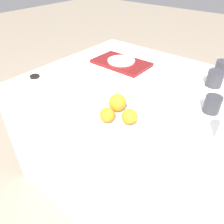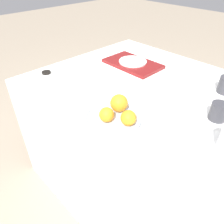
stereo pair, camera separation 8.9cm
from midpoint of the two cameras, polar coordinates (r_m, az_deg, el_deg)
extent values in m
plane|color=gray|center=(1.70, 3.58, -16.01)|extent=(12.00, 12.00, 0.00)
cube|color=white|center=(1.42, 4.15, -6.52)|extent=(1.21, 1.03, 0.76)
cylinder|color=#B2BCC6|center=(0.92, -2.79, -2.08)|extent=(0.24, 0.24, 0.02)
torus|color=#B2BCC6|center=(0.91, -2.81, -1.53)|extent=(0.25, 0.25, 0.02)
sphere|color=orange|center=(0.87, -4.17, -0.90)|extent=(0.06, 0.06, 0.06)
sphere|color=orange|center=(0.93, -1.29, 2.36)|extent=(0.08, 0.08, 0.08)
sphere|color=orange|center=(0.86, 1.66, -1.33)|extent=(0.06, 0.06, 0.06)
cube|color=maroon|center=(1.43, 0.60, 12.66)|extent=(0.35, 0.22, 0.02)
cylinder|color=silver|center=(1.42, 0.60, 13.21)|extent=(0.18, 0.18, 0.01)
cylinder|color=#333338|center=(1.41, 25.25, 10.31)|extent=(0.08, 0.08, 0.08)
cylinder|color=#333338|center=(1.04, 22.55, 1.80)|extent=(0.07, 0.07, 0.08)
cylinder|color=#333338|center=(1.27, 23.47, 7.94)|extent=(0.08, 0.08, 0.08)
cylinder|color=black|center=(1.36, -21.38, 8.60)|extent=(0.05, 0.05, 0.01)
camera|label=1|loc=(0.04, -92.86, -2.08)|focal=35.00mm
camera|label=2|loc=(0.04, 87.14, 2.08)|focal=35.00mm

